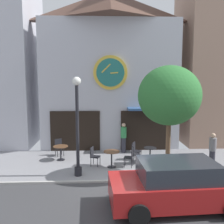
{
  "coord_description": "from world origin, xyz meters",
  "views": [
    {
      "loc": [
        -0.65,
        -9.8,
        4.17
      ],
      "look_at": [
        -0.16,
        2.34,
        2.55
      ],
      "focal_mm": 41.04,
      "sensor_mm": 36.0,
      "label": 1
    }
  ],
  "objects_px": {
    "cafe_table_near_door": "(112,156)",
    "cafe_chair_outer": "(59,146)",
    "cafe_table_center_left": "(61,150)",
    "cafe_chair_near_lamp": "(135,153)",
    "cafe_chair_right_end": "(94,155)",
    "street_tree": "(169,96)",
    "parked_car_red": "(177,185)",
    "pedestrian_green": "(124,137)",
    "street_lamp": "(77,127)",
    "cafe_chair_facing_wall": "(130,156)",
    "cafe_table_leftmost": "(150,152)",
    "cafe_chair_by_entrance": "(135,150)",
    "pedestrian_grey": "(212,150)"
  },
  "relations": [
    {
      "from": "cafe_chair_right_end",
      "to": "cafe_chair_near_lamp",
      "type": "height_order",
      "value": "same"
    },
    {
      "from": "cafe_chair_by_entrance",
      "to": "parked_car_red",
      "type": "height_order",
      "value": "parked_car_red"
    },
    {
      "from": "street_lamp",
      "to": "cafe_chair_outer",
      "type": "height_order",
      "value": "street_lamp"
    },
    {
      "from": "street_lamp",
      "to": "cafe_chair_right_end",
      "type": "distance_m",
      "value": 2.12
    },
    {
      "from": "cafe_table_leftmost",
      "to": "parked_car_red",
      "type": "xyz_separation_m",
      "value": [
        0.01,
        -4.51,
        0.27
      ]
    },
    {
      "from": "cafe_table_leftmost",
      "to": "cafe_chair_near_lamp",
      "type": "distance_m",
      "value": 0.83
    },
    {
      "from": "cafe_chair_near_lamp",
      "to": "cafe_chair_right_end",
      "type": "bearing_deg",
      "value": -173.6
    },
    {
      "from": "street_lamp",
      "to": "cafe_chair_near_lamp",
      "type": "relative_size",
      "value": 4.69
    },
    {
      "from": "pedestrian_grey",
      "to": "cafe_table_leftmost",
      "type": "bearing_deg",
      "value": 158.99
    },
    {
      "from": "street_tree",
      "to": "cafe_chair_outer",
      "type": "relative_size",
      "value": 5.21
    },
    {
      "from": "parked_car_red",
      "to": "cafe_chair_right_end",
      "type": "bearing_deg",
      "value": 124.37
    },
    {
      "from": "cafe_table_center_left",
      "to": "cafe_table_near_door",
      "type": "distance_m",
      "value": 2.81
    },
    {
      "from": "street_lamp",
      "to": "cafe_table_near_door",
      "type": "distance_m",
      "value": 2.37
    },
    {
      "from": "pedestrian_green",
      "to": "street_lamp",
      "type": "bearing_deg",
      "value": -123.75
    },
    {
      "from": "cafe_table_leftmost",
      "to": "cafe_chair_by_entrance",
      "type": "height_order",
      "value": "cafe_chair_by_entrance"
    },
    {
      "from": "cafe_table_leftmost",
      "to": "cafe_chair_near_lamp",
      "type": "xyz_separation_m",
      "value": [
        -0.8,
        -0.2,
        0.04
      ]
    },
    {
      "from": "cafe_chair_outer",
      "to": "cafe_table_center_left",
      "type": "bearing_deg",
      "value": -74.41
    },
    {
      "from": "street_lamp",
      "to": "cafe_chair_by_entrance",
      "type": "relative_size",
      "value": 4.69
    },
    {
      "from": "cafe_table_center_left",
      "to": "cafe_chair_right_end",
      "type": "relative_size",
      "value": 0.84
    },
    {
      "from": "cafe_chair_outer",
      "to": "street_lamp",
      "type": "bearing_deg",
      "value": -66.04
    },
    {
      "from": "parked_car_red",
      "to": "cafe_chair_by_entrance",
      "type": "bearing_deg",
      "value": 98.06
    },
    {
      "from": "cafe_chair_near_lamp",
      "to": "parked_car_red",
      "type": "distance_m",
      "value": 4.39
    },
    {
      "from": "cafe_chair_near_lamp",
      "to": "street_tree",
      "type": "bearing_deg",
      "value": -51.65
    },
    {
      "from": "cafe_chair_near_lamp",
      "to": "parked_car_red",
      "type": "relative_size",
      "value": 0.2
    },
    {
      "from": "street_tree",
      "to": "parked_car_red",
      "type": "xyz_separation_m",
      "value": [
        -0.41,
        -2.76,
        -2.67
      ]
    },
    {
      "from": "cafe_table_center_left",
      "to": "cafe_chair_by_entrance",
      "type": "height_order",
      "value": "cafe_chair_by_entrance"
    },
    {
      "from": "cafe_table_near_door",
      "to": "cafe_chair_outer",
      "type": "bearing_deg",
      "value": 144.89
    },
    {
      "from": "cafe_table_leftmost",
      "to": "cafe_chair_outer",
      "type": "relative_size",
      "value": 0.82
    },
    {
      "from": "cafe_chair_right_end",
      "to": "cafe_chair_near_lamp",
      "type": "bearing_deg",
      "value": 6.4
    },
    {
      "from": "cafe_table_center_left",
      "to": "cafe_chair_facing_wall",
      "type": "distance_m",
      "value": 3.61
    },
    {
      "from": "cafe_chair_near_lamp",
      "to": "pedestrian_grey",
      "type": "height_order",
      "value": "pedestrian_grey"
    },
    {
      "from": "cafe_chair_facing_wall",
      "to": "pedestrian_grey",
      "type": "height_order",
      "value": "pedestrian_grey"
    },
    {
      "from": "cafe_chair_outer",
      "to": "pedestrian_green",
      "type": "bearing_deg",
      "value": 7.1
    },
    {
      "from": "cafe_chair_near_lamp",
      "to": "cafe_table_near_door",
      "type": "bearing_deg",
      "value": -157.38
    },
    {
      "from": "cafe_table_near_door",
      "to": "cafe_chair_facing_wall",
      "type": "bearing_deg",
      "value": 1.13
    },
    {
      "from": "cafe_chair_right_end",
      "to": "pedestrian_grey",
      "type": "height_order",
      "value": "pedestrian_grey"
    },
    {
      "from": "street_tree",
      "to": "cafe_chair_facing_wall",
      "type": "bearing_deg",
      "value": 143.93
    },
    {
      "from": "cafe_table_near_door",
      "to": "cafe_chair_right_end",
      "type": "xyz_separation_m",
      "value": [
        -0.84,
        0.25,
        -0.03
      ]
    },
    {
      "from": "cafe_chair_right_end",
      "to": "cafe_chair_outer",
      "type": "bearing_deg",
      "value": 138.7
    },
    {
      "from": "street_tree",
      "to": "cafe_chair_near_lamp",
      "type": "relative_size",
      "value": 5.21
    },
    {
      "from": "cafe_table_leftmost",
      "to": "parked_car_red",
      "type": "relative_size",
      "value": 0.17
    },
    {
      "from": "cafe_table_leftmost",
      "to": "cafe_chair_near_lamp",
      "type": "bearing_deg",
      "value": -165.88
    },
    {
      "from": "cafe_chair_right_end",
      "to": "pedestrian_grey",
      "type": "relative_size",
      "value": 0.54
    },
    {
      "from": "cafe_chair_by_entrance",
      "to": "cafe_chair_near_lamp",
      "type": "relative_size",
      "value": 1.0
    },
    {
      "from": "cafe_table_center_left",
      "to": "cafe_chair_by_entrance",
      "type": "relative_size",
      "value": 0.84
    },
    {
      "from": "street_lamp",
      "to": "pedestrian_green",
      "type": "xyz_separation_m",
      "value": [
        2.24,
        3.35,
        -1.28
      ]
    },
    {
      "from": "street_lamp",
      "to": "cafe_table_near_door",
      "type": "height_order",
      "value": "street_lamp"
    },
    {
      "from": "street_lamp",
      "to": "cafe_table_near_door",
      "type": "relative_size",
      "value": 5.45
    },
    {
      "from": "cafe_table_leftmost",
      "to": "parked_car_red",
      "type": "bearing_deg",
      "value": -89.88
    },
    {
      "from": "cafe_table_leftmost",
      "to": "cafe_chair_facing_wall",
      "type": "distance_m",
      "value": 1.26
    }
  ]
}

